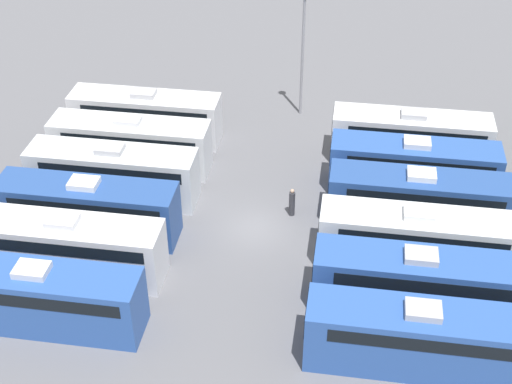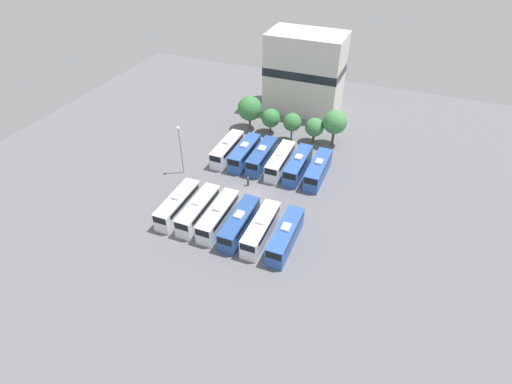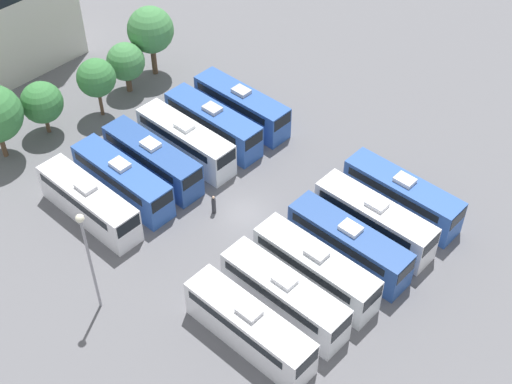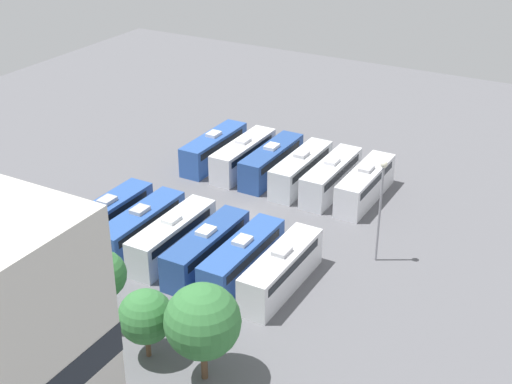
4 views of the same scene
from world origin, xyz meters
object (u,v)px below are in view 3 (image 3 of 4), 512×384
object	(u,v)px
bus_11	(241,105)
tree_3	(126,62)
bus_10	(213,123)
tree_4	(151,30)
bus_2	(315,268)
bus_7	(122,179)
tree_1	(42,103)
bus_9	(185,140)
bus_3	(348,243)
bus_1	(284,295)
bus_6	(89,202)
tree_2	(96,78)
worker_person	(214,205)
bus_0	(249,326)
bus_5	(402,195)
light_pole	(87,248)
bus_4	(374,219)
bus_8	(152,159)

from	to	relation	value
bus_11	tree_3	size ratio (longest dim) A/B	1.93
bus_10	tree_4	xyz separation A→B (m)	(3.47, 12.12, 3.28)
bus_2	bus_7	xyz separation A→B (m)	(-3.44, 18.07, 0.00)
tree_4	tree_1	bearing A→B (deg)	180.00
bus_9	bus_3	bearing A→B (deg)	-90.10
bus_3	tree_1	distance (m)	31.04
bus_1	bus_6	size ratio (longest dim) A/B	1.00
bus_1	tree_2	size ratio (longest dim) A/B	1.68
worker_person	tree_4	xyz separation A→B (m)	(10.35, 19.10, 4.22)
bus_3	worker_person	distance (m)	11.78
bus_0	bus_5	bearing A→B (deg)	-0.87
bus_3	worker_person	size ratio (longest dim) A/B	5.55
bus_0	bus_6	size ratio (longest dim) A/B	1.00
bus_9	tree_4	world-z (taller)	tree_4
bus_11	worker_person	bearing A→B (deg)	-146.85
bus_2	bus_11	world-z (taller)	same
bus_5	tree_2	world-z (taller)	tree_2
bus_2	bus_7	size ratio (longest dim) A/B	1.00
bus_3	bus_5	world-z (taller)	same
bus_0	light_pole	distance (m)	12.22
bus_2	tree_3	size ratio (longest dim) A/B	1.93
worker_person	tree_4	size ratio (longest dim) A/B	0.25
bus_3	worker_person	world-z (taller)	bus_3
bus_2	bus_7	bearing A→B (deg)	100.79
bus_9	tree_2	world-z (taller)	tree_2
bus_7	tree_2	distance (m)	12.14
bus_9	light_pole	distance (m)	18.25
bus_4	bus_10	distance (m)	18.13
tree_4	bus_4	bearing A→B (deg)	-96.58
worker_person	tree_1	world-z (taller)	tree_1
bus_0	worker_person	xyz separation A→B (m)	(7.39, 10.92, -0.94)
bus_4	worker_person	xyz separation A→B (m)	(-6.85, 11.16, -0.94)
bus_3	tree_1	bearing A→B (deg)	101.89
bus_2	tree_1	world-z (taller)	tree_1
bus_6	bus_11	distance (m)	17.87
bus_8	bus_10	distance (m)	7.12
bus_6	tree_1	world-z (taller)	tree_1
bus_3	bus_0	bearing A→B (deg)	178.30
bus_5	light_pole	bearing A→B (deg)	155.67
bus_10	light_pole	xyz separation A→B (m)	(-19.35, -7.71, 4.43)
bus_9	tree_4	xyz separation A→B (m)	(6.90, 12.10, 3.28)
bus_3	worker_person	xyz separation A→B (m)	(-3.42, 11.24, -0.94)
bus_4	bus_8	size ratio (longest dim) A/B	1.00
bus_1	bus_8	xyz separation A→B (m)	(3.46, 18.14, 0.00)
bus_3	bus_4	xyz separation A→B (m)	(3.44, 0.08, 0.00)
worker_person	bus_3	bearing A→B (deg)	-73.09
worker_person	tree_3	size ratio (longest dim) A/B	0.35
bus_8	tree_4	distance (m)	16.21
bus_3	bus_5	xyz separation A→B (m)	(7.24, 0.05, 0.00)
bus_2	bus_1	bearing A→B (deg)	178.96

